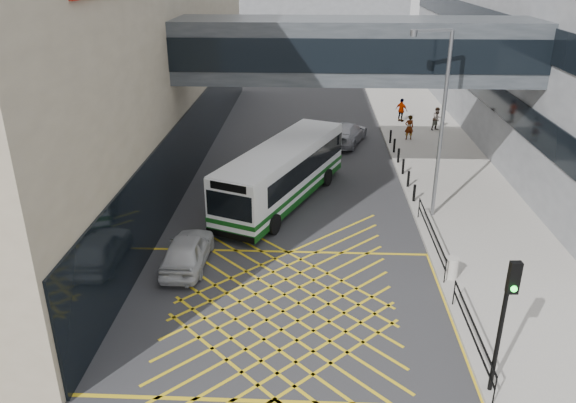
# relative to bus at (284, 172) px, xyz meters

# --- Properties ---
(ground) EXTENTS (120.00, 120.00, 0.00)m
(ground) POSITION_rel_bus_xyz_m (0.49, -10.04, -1.63)
(ground) COLOR #333335
(skybridge) EXTENTS (20.00, 4.10, 3.00)m
(skybridge) POSITION_rel_bus_xyz_m (3.49, 1.96, 5.87)
(skybridge) COLOR #373C41
(skybridge) RESTS_ON ground
(pavement) EXTENTS (6.00, 54.00, 0.16)m
(pavement) POSITION_rel_bus_xyz_m (9.49, 4.96, -1.55)
(pavement) COLOR #A39E95
(pavement) RESTS_ON ground
(box_junction) EXTENTS (12.00, 9.00, 0.01)m
(box_junction) POSITION_rel_bus_xyz_m (0.49, -10.04, -1.63)
(box_junction) COLOR gold
(box_junction) RESTS_ON ground
(bus) EXTENTS (6.44, 10.96, 3.04)m
(bus) POSITION_rel_bus_xyz_m (0.00, 0.00, 0.00)
(bus) COLOR white
(bus) RESTS_ON ground
(car_white) EXTENTS (1.91, 4.50, 1.42)m
(car_white) POSITION_rel_bus_xyz_m (-3.61, -6.90, -0.92)
(car_white) COLOR #BDBDBF
(car_white) RESTS_ON ground
(car_dark) EXTENTS (2.83, 4.62, 1.35)m
(car_dark) POSITION_rel_bus_xyz_m (-1.65, -1.14, -0.95)
(car_dark) COLOR black
(car_dark) RESTS_ON ground
(car_silver) EXTENTS (3.56, 5.41, 1.56)m
(car_silver) POSITION_rel_bus_xyz_m (3.71, 10.21, -0.85)
(car_silver) COLOR #9D9DA5
(car_silver) RESTS_ON ground
(traffic_light) EXTENTS (0.31, 0.51, 4.37)m
(traffic_light) POSITION_rel_bus_xyz_m (6.75, -14.04, 1.38)
(traffic_light) COLOR black
(traffic_light) RESTS_ON pavement
(street_lamp) EXTENTS (1.99, 0.65, 8.78)m
(street_lamp) POSITION_rel_bus_xyz_m (7.18, -1.75, 3.53)
(street_lamp) COLOR slate
(street_lamp) RESTS_ON pavement
(litter_bin) EXTENTS (0.50, 0.50, 0.86)m
(litter_bin) POSITION_rel_bus_xyz_m (6.99, -7.63, -1.04)
(litter_bin) COLOR #ADA89E
(litter_bin) RESTS_ON pavement
(kerb_railings) EXTENTS (0.05, 12.54, 1.00)m
(kerb_railings) POSITION_rel_bus_xyz_m (6.64, -8.27, -0.75)
(kerb_railings) COLOR black
(kerb_railings) RESTS_ON pavement
(bollards) EXTENTS (0.14, 10.14, 0.90)m
(bollards) POSITION_rel_bus_xyz_m (6.74, 4.96, -1.02)
(bollards) COLOR black
(bollards) RESTS_ON pavement
(pedestrian_a) EXTENTS (0.76, 0.60, 1.71)m
(pedestrian_a) POSITION_rel_bus_xyz_m (8.10, 10.84, -0.61)
(pedestrian_a) COLOR gray
(pedestrian_a) RESTS_ON pavement
(pedestrian_b) EXTENTS (0.94, 0.84, 1.67)m
(pedestrian_b) POSITION_rel_bus_xyz_m (10.49, 13.27, -0.63)
(pedestrian_b) COLOR gray
(pedestrian_b) RESTS_ON pavement
(pedestrian_c) EXTENTS (1.11, 1.08, 1.77)m
(pedestrian_c) POSITION_rel_bus_xyz_m (8.22, 15.54, -0.58)
(pedestrian_c) COLOR gray
(pedestrian_c) RESTS_ON pavement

